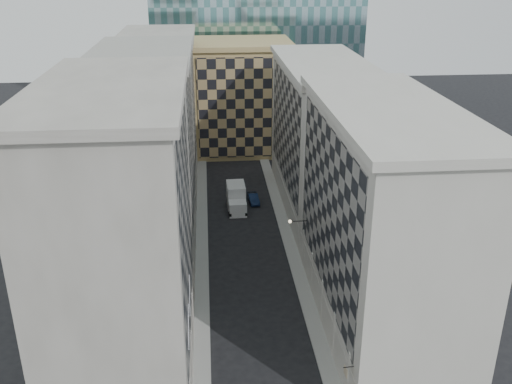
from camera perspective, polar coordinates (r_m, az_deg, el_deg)
sidewalk_west at (r=67.51m, az=-5.44°, el=-5.75°), size 1.50×100.00×0.15m
sidewalk_east at (r=68.14m, az=3.46°, el=-5.40°), size 1.50×100.00×0.15m
bldg_left_a at (r=45.73m, az=-13.07°, el=-4.25°), size 10.80×22.80×23.70m
bldg_left_b at (r=66.15m, az=-10.69°, el=3.97°), size 10.80×22.80×22.70m
bldg_left_c at (r=87.34m, az=-9.43°, el=8.26°), size 10.80×22.80×21.70m
bldg_right_a at (r=51.68m, az=12.32°, el=-2.78°), size 10.80×26.80×20.70m
bldg_right_b at (r=76.30m, az=6.55°, el=5.56°), size 10.80×28.80×19.70m
tan_block at (r=100.12m, az=-1.43°, el=9.56°), size 16.80×14.80×18.80m
flagpoles_left at (r=42.87m, az=-6.72°, el=-11.66°), size 0.10×6.33×2.33m
bracket_lamp at (r=59.97m, az=3.59°, el=-2.95°), size 1.98×0.36×0.36m
box_truck at (r=77.47m, az=-1.97°, el=-0.67°), size 2.54×6.00×3.27m
dark_car at (r=79.54m, az=-0.28°, el=-0.65°), size 1.65×3.87×1.24m
shop_sign at (r=44.27m, az=8.98°, el=-17.29°), size 0.82×0.72×0.80m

